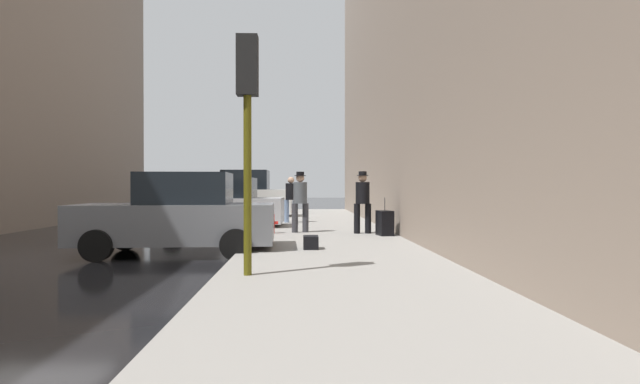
% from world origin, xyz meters
% --- Properties ---
extents(ground_plane, '(120.00, 120.00, 0.00)m').
position_xyz_m(ground_plane, '(0.00, 0.00, 0.00)').
color(ground_plane, black).
extents(sidewalk, '(4.00, 40.00, 0.15)m').
position_xyz_m(sidewalk, '(6.00, 0.00, 0.07)').
color(sidewalk, gray).
rests_on(sidewalk, ground_plane).
extents(parked_gray_coupe, '(4.26, 2.17, 1.79)m').
position_xyz_m(parked_gray_coupe, '(2.65, 0.91, 0.85)').
color(parked_gray_coupe, slate).
rests_on(parked_gray_coupe, ground_plane).
extents(parked_silver_sedan, '(4.26, 2.18, 1.79)m').
position_xyz_m(parked_silver_sedan, '(2.65, 6.96, 0.85)').
color(parked_silver_sedan, '#B7BABF').
rests_on(parked_silver_sedan, ground_plane).
extents(parked_white_van, '(4.64, 2.15, 2.25)m').
position_xyz_m(parked_white_van, '(2.65, 12.92, 1.03)').
color(parked_white_van, silver).
rests_on(parked_white_van, ground_plane).
extents(fire_hydrant, '(0.42, 0.22, 0.70)m').
position_xyz_m(fire_hydrant, '(4.45, 4.28, 0.50)').
color(fire_hydrant, red).
rests_on(fire_hydrant, sidewalk).
extents(traffic_light, '(0.32, 0.32, 3.60)m').
position_xyz_m(traffic_light, '(4.50, -2.51, 2.76)').
color(traffic_light, '#514C0F').
rests_on(traffic_light, sidewalk).
extents(pedestrian_with_fedora, '(0.51, 0.41, 1.78)m').
position_xyz_m(pedestrian_with_fedora, '(7.08, 4.15, 1.14)').
color(pedestrian_with_fedora, black).
rests_on(pedestrian_with_fedora, sidewalk).
extents(pedestrian_with_beanie, '(0.53, 0.48, 1.78)m').
position_xyz_m(pedestrian_with_beanie, '(5.29, 4.56, 1.14)').
color(pedestrian_with_beanie, '#333338').
rests_on(pedestrian_with_beanie, sidewalk).
extents(pedestrian_in_jeans, '(0.50, 0.41, 1.71)m').
position_xyz_m(pedestrian_in_jeans, '(4.95, 8.69, 1.10)').
color(pedestrian_in_jeans, '#728CB2').
rests_on(pedestrian_in_jeans, sidewalk).
extents(rolling_suitcase, '(0.44, 0.61, 1.04)m').
position_xyz_m(rolling_suitcase, '(7.62, 3.54, 0.49)').
color(rolling_suitcase, black).
rests_on(rolling_suitcase, sidewalk).
extents(duffel_bag, '(0.32, 0.44, 0.28)m').
position_xyz_m(duffel_bag, '(5.52, 0.63, 0.29)').
color(duffel_bag, black).
rests_on(duffel_bag, sidewalk).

